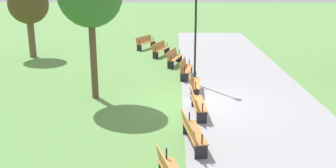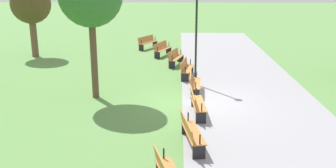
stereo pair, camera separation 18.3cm
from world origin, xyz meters
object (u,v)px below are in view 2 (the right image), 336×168
object	(u,v)px
bench_1	(162,49)
lamp_post	(196,22)
bench_6	(191,131)
tree_3	(31,5)
bench_4	(194,83)
bench_5	(197,103)
bench_3	(186,68)
bench_2	(175,57)
bench_0	(147,42)

from	to	relation	value
bench_1	lamp_post	xyz separation A→B (m)	(6.71, 1.90, 2.54)
bench_6	tree_3	size ratio (longest dim) A/B	0.43
bench_4	bench_5	xyz separation A→B (m)	(2.77, 0.00, 0.00)
bench_1	bench_3	xyz separation A→B (m)	(5.33, 1.48, 0.00)
bench_4	bench_6	world-z (taller)	same
bench_1	lamp_post	distance (m)	7.42
tree_3	lamp_post	distance (m)	11.93
bench_2	bench_5	size ratio (longest dim) A/B	1.02
bench_1	tree_3	xyz separation A→B (m)	(0.41, -8.23, 2.83)
bench_6	bench_2	bearing A→B (deg)	173.72
bench_5	tree_3	world-z (taller)	tree_3
bench_3	bench_4	bearing A→B (deg)	15.62
bench_2	bench_3	distance (m)	2.77
tree_3	bench_3	bearing A→B (deg)	63.14
bench_6	tree_3	distance (m)	16.63
bench_2	tree_3	size ratio (longest dim) A/B	0.43
bench_4	bench_6	size ratio (longest dim) A/B	0.99
bench_5	bench_6	distance (m)	2.77
bench_1	bench_6	xyz separation A→B (m)	(13.60, 1.48, 0.00)
bench_2	bench_5	xyz separation A→B (m)	(8.23, 0.90, 0.00)
bench_1	bench_0	bearing A→B (deg)	-133.16
bench_4	tree_3	xyz separation A→B (m)	(-7.67, -10.01, 2.83)
bench_0	bench_2	bearing A→B (deg)	49.98
bench_0	bench_4	world-z (taller)	same
bench_3	tree_3	size ratio (longest dim) A/B	0.43
bench_1	bench_5	distance (m)	11.00
bench_1	bench_4	xyz separation A→B (m)	(8.08, 1.78, 0.00)
lamp_post	bench_0	bearing A→B (deg)	-161.60
bench_0	bench_1	distance (m)	2.77
bench_4	tree_3	size ratio (longest dim) A/B	0.43
bench_2	lamp_post	world-z (taller)	lamp_post
bench_1	bench_2	distance (m)	2.77
bench_1	tree_3	bearing A→B (deg)	-65.24
bench_1	bench_5	world-z (taller)	same
bench_0	bench_3	world-z (taller)	same
bench_0	bench_2	xyz separation A→B (m)	(5.13, 2.05, 0.00)
bench_2	bench_6	world-z (taller)	same
bench_2	bench_4	size ratio (longest dim) A/B	1.02
bench_5	bench_6	xyz separation A→B (m)	(2.75, -0.30, 0.00)
bench_0	bench_2	size ratio (longest dim) A/B	0.97
bench_4	bench_5	bearing A→B (deg)	3.13
bench_0	bench_3	xyz separation A→B (m)	(7.84, 2.65, 0.00)
bench_6	tree_3	world-z (taller)	tree_3
bench_5	lamp_post	distance (m)	4.86
bench_0	bench_5	bearing A→B (deg)	40.63
lamp_post	bench_6	bearing A→B (deg)	-3.46
bench_0	bench_5	xyz separation A→B (m)	(13.36, 2.95, 0.00)
lamp_post	bench_3	bearing A→B (deg)	-163.23
bench_3	bench_5	xyz separation A→B (m)	(5.52, 0.30, 0.00)
bench_3	lamp_post	world-z (taller)	lamp_post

